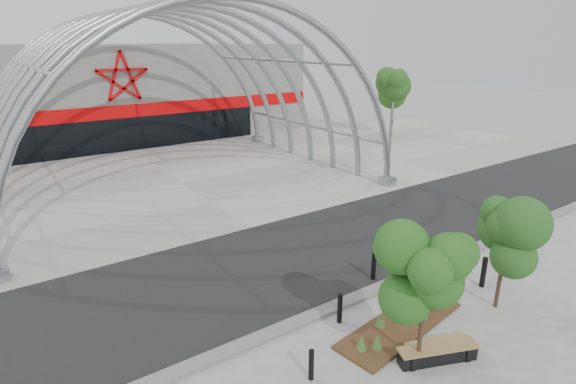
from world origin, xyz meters
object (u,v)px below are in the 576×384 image
street_tree_0 (427,276)px  bench_0 (438,354)px  street_tree_1 (508,228)px  bollard_2 (430,300)px  signal_pole (390,142)px  bench_1 (437,347)px

street_tree_0 → bench_0: size_ratio=1.66×
street_tree_1 → bench_0: street_tree_1 is taller
street_tree_0 → bench_0: street_tree_0 is taller
street_tree_0 → street_tree_1: street_tree_1 is taller
bollard_2 → signal_pole: bearing=48.8°
street_tree_0 → bench_0: (0.56, -0.20, -2.45)m
signal_pole → bollard_2: size_ratio=5.52×
signal_pole → street_tree_0: (-11.50, -11.97, 0.14)m
street_tree_0 → bollard_2: bearing=32.2°
signal_pole → street_tree_0: size_ratio=1.31×
signal_pole → bench_0: 16.53m
bench_0 → bollard_2: bearing=43.5°
signal_pole → street_tree_0: bearing=-133.9°
street_tree_0 → bench_1: 2.63m
bench_0 → street_tree_0: bearing=160.1°
street_tree_1 → bollard_2: bearing=152.5°
bench_1 → bollard_2: bollard_2 is taller
bench_1 → bollard_2: size_ratio=2.16×
signal_pole → street_tree_1: bearing=-121.8°
signal_pole → bench_0: size_ratio=2.17×
street_tree_0 → bollard_2: (2.30, 1.45, -2.24)m
bench_1 → signal_pole: bearing=48.2°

